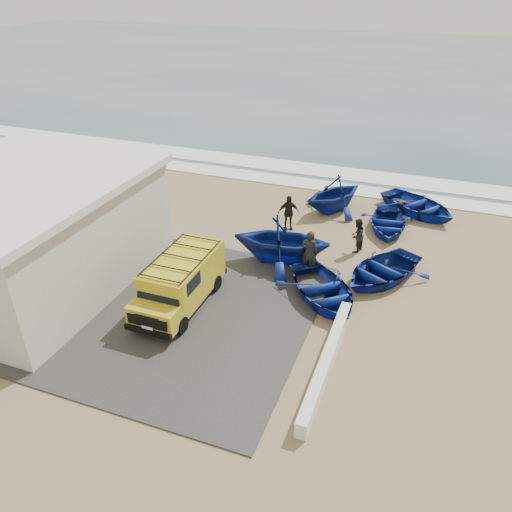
% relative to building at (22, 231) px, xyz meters
% --- Properties ---
extents(ground, '(160.00, 160.00, 0.00)m').
position_rel_building_xyz_m(ground, '(7.50, 2.00, -2.16)').
color(ground, '#8F7853').
extents(slab, '(12.00, 10.00, 0.05)m').
position_rel_building_xyz_m(slab, '(5.50, -0.00, -2.14)').
color(slab, '#3C3937').
rests_on(slab, ground).
extents(ocean, '(180.00, 88.00, 0.01)m').
position_rel_building_xyz_m(ocean, '(7.50, 58.00, -2.16)').
color(ocean, '#385166').
rests_on(ocean, ground).
extents(surf_line, '(180.00, 1.60, 0.06)m').
position_rel_building_xyz_m(surf_line, '(7.50, 14.00, -2.13)').
color(surf_line, white).
rests_on(surf_line, ground).
extents(surf_wash, '(180.00, 2.20, 0.04)m').
position_rel_building_xyz_m(surf_wash, '(7.50, 16.50, -2.14)').
color(surf_wash, white).
rests_on(surf_wash, ground).
extents(building, '(8.40, 9.40, 4.30)m').
position_rel_building_xyz_m(building, '(0.00, 0.00, 0.00)').
color(building, silver).
rests_on(building, ground).
extents(parapet, '(0.35, 6.00, 0.55)m').
position_rel_building_xyz_m(parapet, '(12.50, -1.00, -1.89)').
color(parapet, silver).
rests_on(parapet, ground).
extents(van, '(1.85, 4.54, 1.95)m').
position_rel_building_xyz_m(van, '(6.57, 0.53, -1.12)').
color(van, gold).
rests_on(van, ground).
extents(boat_near_left, '(4.85, 5.01, 0.85)m').
position_rel_building_xyz_m(boat_near_left, '(11.46, 2.67, -1.74)').
color(boat_near_left, navy).
rests_on(boat_near_left, ground).
extents(boat_near_right, '(4.45, 4.92, 0.84)m').
position_rel_building_xyz_m(boat_near_right, '(13.34, 4.92, -1.75)').
color(boat_near_right, navy).
rests_on(boat_near_right, ground).
extents(boat_mid_left, '(4.58, 4.11, 2.16)m').
position_rel_building_xyz_m(boat_mid_left, '(9.08, 4.83, -1.08)').
color(boat_mid_left, navy).
rests_on(boat_mid_left, ground).
extents(boat_mid_right, '(3.07, 3.94, 0.75)m').
position_rel_building_xyz_m(boat_mid_right, '(12.95, 9.51, -1.79)').
color(boat_mid_right, navy).
rests_on(boat_mid_right, ground).
extents(boat_far_left, '(4.61, 4.78, 1.93)m').
position_rel_building_xyz_m(boat_far_left, '(9.98, 10.83, -1.20)').
color(boat_far_left, navy).
rests_on(boat_far_left, ground).
extents(boat_far_right, '(5.28, 5.01, 0.89)m').
position_rel_building_xyz_m(boat_far_right, '(14.16, 12.04, -1.72)').
color(boat_far_right, navy).
rests_on(boat_far_right, ground).
extents(fisherman_front, '(0.74, 0.50, 1.97)m').
position_rel_building_xyz_m(fisherman_front, '(10.45, 4.30, -1.18)').
color(fisherman_front, black).
rests_on(fisherman_front, ground).
extents(fisherman_middle, '(0.78, 0.90, 1.57)m').
position_rel_building_xyz_m(fisherman_middle, '(11.93, 6.90, -1.38)').
color(fisherman_middle, black).
rests_on(fisherman_middle, ground).
extents(fisherman_back, '(1.11, 0.87, 1.75)m').
position_rel_building_xyz_m(fisherman_back, '(8.41, 7.95, -1.29)').
color(fisherman_back, black).
rests_on(fisherman_back, ground).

